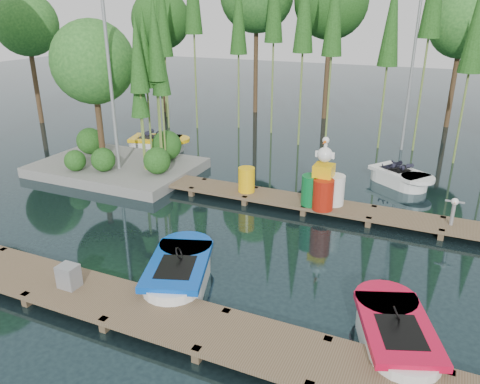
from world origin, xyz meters
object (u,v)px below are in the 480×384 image
at_px(island, 108,90).
at_px(drum_cluster, 323,186).
at_px(boat_red, 395,336).
at_px(utility_cabinet, 69,276).
at_px(boat_blue, 179,273).
at_px(yellow_barrel, 247,180).
at_px(boat_yellow_far, 157,144).

height_order(island, drum_cluster, island).
relative_size(boat_red, utility_cabinet, 5.79).
relative_size(island, drum_cluster, 3.04).
xyz_separation_m(boat_red, utility_cabinet, (-6.90, -1.25, 0.29)).
distance_m(boat_blue, utility_cabinet, 2.47).
distance_m(boat_blue, drum_cluster, 5.75).
height_order(yellow_barrel, drum_cluster, drum_cluster).
bearing_deg(utility_cabinet, island, 121.89).
bearing_deg(yellow_barrel, boat_red, -45.70).
bearing_deg(boat_yellow_far, island, -84.24).
xyz_separation_m(boat_red, drum_cluster, (-2.93, 5.59, 0.68)).
bearing_deg(boat_yellow_far, yellow_barrel, -26.24).
distance_m(island, drum_cluster, 9.15).
bearing_deg(utility_cabinet, boat_yellow_far, 114.20).
bearing_deg(boat_blue, island, 118.07).
relative_size(boat_blue, boat_yellow_far, 1.04).
xyz_separation_m(boat_blue, boat_red, (4.97, -0.26, -0.01)).
relative_size(boat_blue, utility_cabinet, 6.06).
bearing_deg(island, yellow_barrel, -7.34).
distance_m(boat_red, drum_cluster, 6.34).
relative_size(yellow_barrel, drum_cluster, 0.38).
xyz_separation_m(boat_blue, drum_cluster, (2.04, 5.33, 0.67)).
height_order(boat_blue, yellow_barrel, yellow_barrel).
xyz_separation_m(island, boat_yellow_far, (-0.01, 3.02, -2.88)).
distance_m(boat_red, yellow_barrel, 8.04).
bearing_deg(boat_red, yellow_barrel, 113.36).
bearing_deg(boat_yellow_far, utility_cabinet, -60.26).
bearing_deg(drum_cluster, boat_red, -62.34).
bearing_deg(boat_yellow_far, drum_cluster, -18.67).
xyz_separation_m(boat_yellow_far, utility_cabinet, (4.86, -10.81, 0.26)).
xyz_separation_m(boat_blue, utility_cabinet, (-1.93, -1.51, 0.28)).
relative_size(boat_blue, drum_cluster, 1.45).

